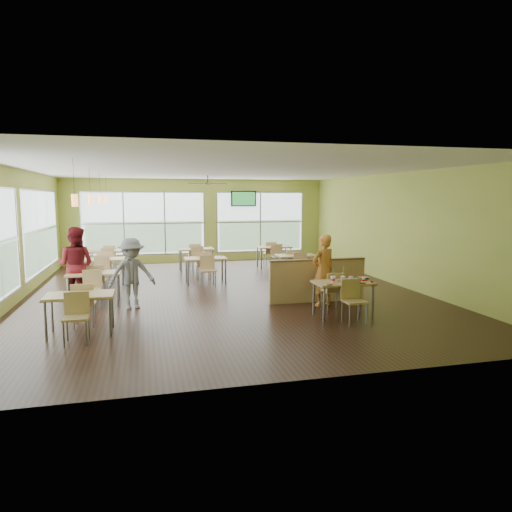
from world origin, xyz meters
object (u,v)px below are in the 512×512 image
at_px(main_table, 343,287).
at_px(food_basket, 363,278).
at_px(man_plaid, 323,270).
at_px(half_wall_divider, 317,280).

height_order(main_table, food_basket, main_table).
xyz_separation_m(main_table, man_plaid, (-0.02, 1.03, 0.20)).
bearing_deg(man_plaid, main_table, 73.74).
distance_m(main_table, man_plaid, 1.05).
bearing_deg(main_table, man_plaid, 91.31).
relative_size(half_wall_divider, man_plaid, 1.44).
distance_m(main_table, half_wall_divider, 1.45).
bearing_deg(food_basket, main_table, -168.02).
relative_size(main_table, half_wall_divider, 0.63).
xyz_separation_m(half_wall_divider, man_plaid, (-0.02, -0.42, 0.31)).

